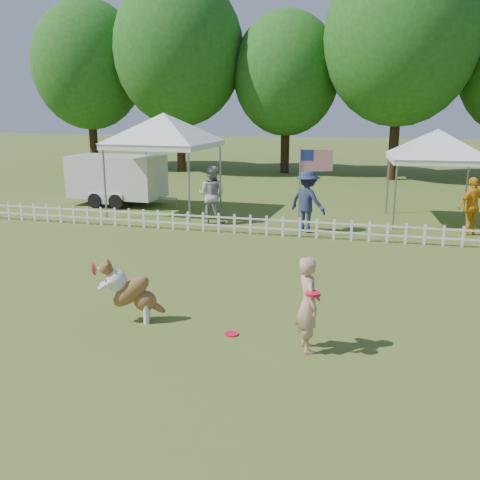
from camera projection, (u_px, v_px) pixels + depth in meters
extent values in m
plane|color=#48641F|center=(224.00, 329.00, 9.31)|extent=(120.00, 120.00, 0.00)
imported|color=tan|center=(308.00, 304.00, 8.33)|extent=(0.55, 0.66, 1.54)
cylinder|color=red|center=(232.00, 334.00, 9.08)|extent=(0.26, 0.26, 0.02)
imported|color=#A4A2A8|center=(212.00, 195.00, 17.49)|extent=(0.98, 0.80, 1.90)
imported|color=#252E50|center=(308.00, 201.00, 16.30)|extent=(1.43, 1.23, 1.92)
imported|color=orange|center=(472.00, 206.00, 15.97)|extent=(1.07, 0.96, 1.74)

